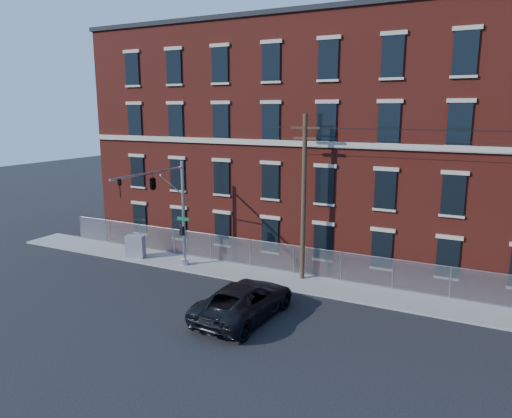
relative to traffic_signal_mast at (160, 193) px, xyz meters
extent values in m
plane|color=black|center=(6.00, -2.18, -5.39)|extent=(140.00, 140.00, 0.00)
cube|color=gray|center=(18.00, 2.82, -5.33)|extent=(65.00, 3.00, 0.12)
cube|color=maroon|center=(18.00, 11.82, 2.61)|extent=(55.00, 14.00, 16.00)
cube|color=black|center=(18.00, 11.82, 10.76)|extent=(55.30, 14.30, 0.30)
cube|color=#A79E8B|center=(18.00, 4.74, 2.91)|extent=(55.00, 0.18, 0.35)
cube|color=black|center=(-5.83, 4.76, -3.19)|extent=(1.20, 0.10, 2.20)
cube|color=black|center=(-5.83, 4.76, 0.41)|extent=(1.20, 0.10, 2.20)
cube|color=black|center=(-5.83, 4.76, 4.21)|extent=(1.20, 0.10, 2.20)
cube|color=black|center=(-5.83, 4.76, 7.81)|extent=(1.20, 0.10, 2.20)
cube|color=black|center=(-2.17, 4.76, -3.19)|extent=(1.20, 0.10, 2.20)
cube|color=black|center=(-2.17, 4.76, 0.41)|extent=(1.20, 0.10, 2.20)
cube|color=black|center=(-2.17, 4.76, 4.21)|extent=(1.20, 0.10, 2.20)
cube|color=black|center=(-2.17, 4.76, 7.81)|extent=(1.20, 0.10, 2.20)
cube|color=black|center=(1.50, 4.76, -3.19)|extent=(1.20, 0.10, 2.20)
cube|color=black|center=(1.50, 4.76, 0.41)|extent=(1.20, 0.10, 2.20)
cube|color=black|center=(1.50, 4.76, 4.21)|extent=(1.20, 0.10, 2.20)
cube|color=black|center=(1.50, 4.76, 7.81)|extent=(1.20, 0.10, 2.20)
cube|color=black|center=(5.17, 4.76, -3.19)|extent=(1.20, 0.10, 2.20)
cube|color=black|center=(5.17, 4.76, 0.41)|extent=(1.20, 0.10, 2.20)
cube|color=black|center=(5.17, 4.76, 4.21)|extent=(1.20, 0.10, 2.20)
cube|color=black|center=(5.17, 4.76, 7.81)|extent=(1.20, 0.10, 2.20)
cube|color=black|center=(8.83, 4.76, -3.19)|extent=(1.20, 0.10, 2.20)
cube|color=black|center=(8.83, 4.76, 0.41)|extent=(1.20, 0.10, 2.20)
cube|color=black|center=(8.83, 4.76, 4.21)|extent=(1.20, 0.10, 2.20)
cube|color=black|center=(8.83, 4.76, 7.81)|extent=(1.20, 0.10, 2.20)
cube|color=black|center=(12.50, 4.76, -3.19)|extent=(1.20, 0.10, 2.20)
cube|color=black|center=(12.50, 4.76, 0.41)|extent=(1.20, 0.10, 2.20)
cube|color=black|center=(12.50, 4.76, 4.21)|extent=(1.20, 0.10, 2.20)
cube|color=black|center=(12.50, 4.76, 7.81)|extent=(1.20, 0.10, 2.20)
cube|color=black|center=(16.17, 4.76, -3.19)|extent=(1.20, 0.10, 2.20)
cube|color=black|center=(16.17, 4.76, 0.41)|extent=(1.20, 0.10, 2.20)
cube|color=black|center=(16.17, 4.76, 4.21)|extent=(1.20, 0.10, 2.20)
cube|color=black|center=(16.17, 4.76, 7.81)|extent=(1.20, 0.10, 2.20)
cube|color=#A5A8AD|center=(18.00, 4.12, -4.37)|extent=(59.00, 0.02, 1.80)
cylinder|color=#9EA0A5|center=(18.00, 4.12, -3.47)|extent=(59.00, 0.04, 0.04)
cylinder|color=#9EA0A5|center=(-11.50, 4.12, -4.37)|extent=(0.06, 0.06, 1.85)
cylinder|color=#9EA0A5|center=(-8.39, 4.12, -4.37)|extent=(0.06, 0.06, 1.85)
cylinder|color=#9EA0A5|center=(-5.29, 4.12, -4.37)|extent=(0.06, 0.06, 1.85)
cylinder|color=#9EA0A5|center=(-2.18, 4.12, -4.37)|extent=(0.06, 0.06, 1.85)
cylinder|color=#9EA0A5|center=(0.92, 4.12, -4.37)|extent=(0.06, 0.06, 1.85)
cylinder|color=#9EA0A5|center=(4.03, 4.12, -4.37)|extent=(0.06, 0.06, 1.85)
cylinder|color=#9EA0A5|center=(7.13, 4.12, -4.37)|extent=(0.06, 0.06, 1.85)
cylinder|color=#9EA0A5|center=(10.24, 4.12, -4.37)|extent=(0.06, 0.06, 1.85)
cylinder|color=#9EA0A5|center=(13.34, 4.12, -4.37)|extent=(0.06, 0.06, 1.85)
cylinder|color=#9EA0A5|center=(16.45, 4.12, -4.37)|extent=(0.06, 0.06, 1.85)
cylinder|color=#9EA0A5|center=(0.00, 2.32, -1.77)|extent=(0.22, 0.22, 7.00)
cylinder|color=#9EA0A5|center=(0.00, 2.32, -5.07)|extent=(0.50, 0.50, 0.40)
cylinder|color=#9EA0A5|center=(0.00, -0.93, 1.33)|extent=(0.14, 6.50, 0.14)
cylinder|color=#9EA0A5|center=(0.00, 1.12, 0.33)|extent=(0.08, 2.18, 1.56)
cube|color=#0C592D|center=(0.05, 2.17, -2.07)|extent=(0.90, 0.03, 0.22)
cube|color=black|center=(0.00, 2.07, -2.87)|extent=(0.25, 0.25, 0.60)
imported|color=black|center=(0.00, -3.48, 0.78)|extent=(0.16, 0.20, 1.00)
imported|color=black|center=(0.00, -0.68, 0.78)|extent=(0.53, 2.48, 1.00)
cylinder|color=#3E2F1F|center=(8.00, 3.42, -0.27)|extent=(0.28, 0.28, 10.00)
cube|color=#3E2F1F|center=(8.00, 3.42, 3.93)|extent=(1.80, 0.12, 0.12)
cube|color=#3E2F1F|center=(8.00, 3.42, 3.33)|extent=(1.40, 0.12, 0.12)
imported|color=black|center=(7.36, -2.95, -4.49)|extent=(3.38, 6.63, 1.79)
cube|color=gray|center=(-4.04, 2.08, -4.47)|extent=(1.40, 0.97, 1.59)
camera|label=1|loc=(18.06, -22.82, 4.95)|focal=33.37mm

